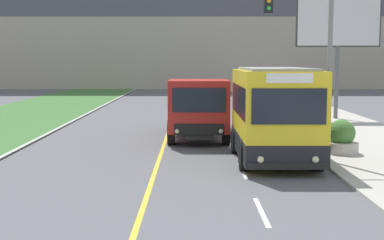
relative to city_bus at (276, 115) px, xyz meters
The scene contains 6 objects.
city_bus is the anchor object (origin of this frame).
dump_truck 5.50m from the city_bus, 117.41° to the left, with size 2.56×7.00×2.66m.
traffic_light_mast 2.58m from the city_bus, 13.86° to the right, with size 2.28×0.32×6.18m.
billboard_large 14.73m from the city_bus, 66.78° to the left, with size 4.86×0.24×7.12m.
planter_round_near 3.09m from the city_bus, 24.91° to the left, with size 1.23×1.23×1.24m.
planter_round_second 6.40m from the city_bus, 63.46° to the left, with size 1.22×1.22×1.22m.
Camera 1 is at (1.16, -4.13, 3.45)m, focal length 50.00 mm.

